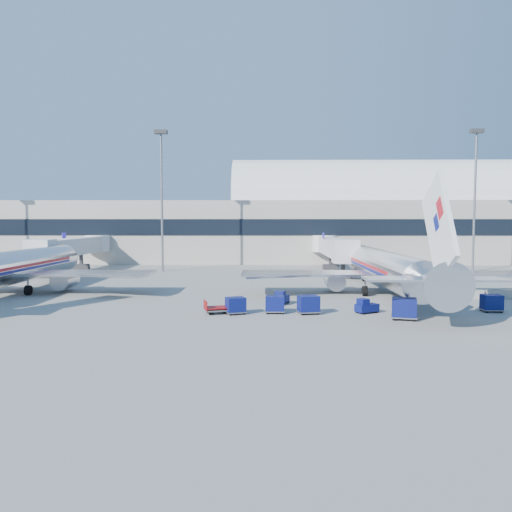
{
  "coord_description": "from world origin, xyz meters",
  "views": [
    {
      "loc": [
        -3.55,
        -50.28,
        8.11
      ],
      "look_at": [
        -4.46,
        6.0,
        4.17
      ],
      "focal_mm": 35.0,
      "sensor_mm": 36.0,
      "label": 1
    }
  ],
  "objects_px": {
    "cart_solo_near": "(404,308)",
    "tug_lead": "(366,306)",
    "tug_right": "(444,301)",
    "cart_solo_far": "(492,303)",
    "cart_train_b": "(275,304)",
    "cart_train_a": "(308,304)",
    "barrier_mid": "(501,294)",
    "cart_train_c": "(236,305)",
    "mast_west": "(162,179)",
    "jetbridge_near": "(333,247)",
    "mast_east": "(475,179)",
    "jetbridge_mid": "(76,247)",
    "tug_left": "(281,298)",
    "airliner_mid": "(9,268)",
    "cart_open_red": "(218,309)",
    "airliner_main": "(387,268)",
    "barrier_near": "(469,294)"
  },
  "relations": [
    {
      "from": "mast_west",
      "to": "tug_lead",
      "type": "xyz_separation_m",
      "value": [
        25.47,
        -36.6,
        -14.19
      ]
    },
    {
      "from": "jetbridge_mid",
      "to": "cart_solo_far",
      "type": "bearing_deg",
      "value": -35.47
    },
    {
      "from": "cart_train_a",
      "to": "cart_solo_far",
      "type": "xyz_separation_m",
      "value": [
        16.51,
        1.33,
        -0.04
      ]
    },
    {
      "from": "jetbridge_near",
      "to": "mast_west",
      "type": "bearing_deg",
      "value": -178.32
    },
    {
      "from": "airliner_main",
      "to": "cart_solo_near",
      "type": "height_order",
      "value": "airliner_main"
    },
    {
      "from": "tug_right",
      "to": "cart_solo_near",
      "type": "distance_m",
      "value": 8.0
    },
    {
      "from": "cart_train_c",
      "to": "cart_solo_far",
      "type": "bearing_deg",
      "value": -17.72
    },
    {
      "from": "airliner_mid",
      "to": "tug_right",
      "type": "distance_m",
      "value": 46.15
    },
    {
      "from": "cart_train_b",
      "to": "cart_train_a",
      "type": "bearing_deg",
      "value": -5.52
    },
    {
      "from": "mast_east",
      "to": "tug_left",
      "type": "relative_size",
      "value": 10.01
    },
    {
      "from": "jetbridge_mid",
      "to": "barrier_near",
      "type": "bearing_deg",
      "value": -28.8
    },
    {
      "from": "airliner_mid",
      "to": "barrier_mid",
      "type": "height_order",
      "value": "airliner_mid"
    },
    {
      "from": "airliner_mid",
      "to": "barrier_mid",
      "type": "relative_size",
      "value": 12.42
    },
    {
      "from": "mast_east",
      "to": "jetbridge_near",
      "type": "bearing_deg",
      "value": 177.93
    },
    {
      "from": "jetbridge_mid",
      "to": "mast_east",
      "type": "distance_m",
      "value": 65.32
    },
    {
      "from": "jetbridge_mid",
      "to": "tug_left",
      "type": "relative_size",
      "value": 12.18
    },
    {
      "from": "tug_right",
      "to": "cart_solo_far",
      "type": "height_order",
      "value": "cart_solo_far"
    },
    {
      "from": "airliner_mid",
      "to": "cart_open_red",
      "type": "distance_m",
      "value": 27.09
    },
    {
      "from": "cart_solo_near",
      "to": "cart_open_red",
      "type": "relative_size",
      "value": 0.91
    },
    {
      "from": "tug_right",
      "to": "cart_solo_far",
      "type": "distance_m",
      "value": 4.1
    },
    {
      "from": "cart_train_c",
      "to": "mast_east",
      "type": "bearing_deg",
      "value": 24.44
    },
    {
      "from": "tug_left",
      "to": "cart_train_a",
      "type": "bearing_deg",
      "value": -135.25
    },
    {
      "from": "barrier_mid",
      "to": "cart_solo_near",
      "type": "height_order",
      "value": "cart_solo_near"
    },
    {
      "from": "airliner_mid",
      "to": "mast_west",
      "type": "distance_m",
      "value": 30.57
    },
    {
      "from": "cart_train_b",
      "to": "cart_solo_near",
      "type": "xyz_separation_m",
      "value": [
        10.59,
        -2.74,
        0.14
      ]
    },
    {
      "from": "tug_right",
      "to": "cart_train_b",
      "type": "relative_size",
      "value": 1.31
    },
    {
      "from": "cart_open_red",
      "to": "barrier_near",
      "type": "bearing_deg",
      "value": 2.69
    },
    {
      "from": "jetbridge_near",
      "to": "barrier_near",
      "type": "distance_m",
      "value": 30.82
    },
    {
      "from": "tug_right",
      "to": "cart_solo_far",
      "type": "xyz_separation_m",
      "value": [
        3.48,
        -2.16,
        0.2
      ]
    },
    {
      "from": "tug_lead",
      "to": "cart_open_red",
      "type": "relative_size",
      "value": 0.88
    },
    {
      "from": "jetbridge_near",
      "to": "mast_west",
      "type": "relative_size",
      "value": 1.22
    },
    {
      "from": "airliner_main",
      "to": "cart_solo_near",
      "type": "distance_m",
      "value": 14.26
    },
    {
      "from": "jetbridge_mid",
      "to": "cart_train_a",
      "type": "distance_m",
      "value": 51.48
    },
    {
      "from": "airliner_main",
      "to": "barrier_near",
      "type": "distance_m",
      "value": 8.74
    },
    {
      "from": "tug_left",
      "to": "cart_train_b",
      "type": "height_order",
      "value": "cart_train_b"
    },
    {
      "from": "barrier_near",
      "to": "cart_train_b",
      "type": "bearing_deg",
      "value": -157.01
    },
    {
      "from": "tug_right",
      "to": "cart_train_a",
      "type": "bearing_deg",
      "value": -125.95
    },
    {
      "from": "jetbridge_near",
      "to": "cart_solo_near",
      "type": "relative_size",
      "value": 11.74
    },
    {
      "from": "mast_west",
      "to": "mast_east",
      "type": "height_order",
      "value": "same"
    },
    {
      "from": "cart_solo_near",
      "to": "tug_lead",
      "type": "bearing_deg",
      "value": 144.91
    },
    {
      "from": "jetbridge_mid",
      "to": "mast_west",
      "type": "xyz_separation_m",
      "value": [
        14.4,
        -0.81,
        10.86
      ]
    },
    {
      "from": "barrier_mid",
      "to": "cart_train_c",
      "type": "xyz_separation_m",
      "value": [
        -27.32,
        -9.23,
        0.34
      ]
    },
    {
      "from": "airliner_mid",
      "to": "barrier_near",
      "type": "relative_size",
      "value": 12.42
    },
    {
      "from": "mast_east",
      "to": "tug_left",
      "type": "height_order",
      "value": "mast_east"
    },
    {
      "from": "jetbridge_near",
      "to": "tug_lead",
      "type": "distance_m",
      "value": 37.62
    },
    {
      "from": "cart_train_b",
      "to": "cart_open_red",
      "type": "relative_size",
      "value": 0.68
    },
    {
      "from": "airliner_main",
      "to": "jetbridge_near",
      "type": "relative_size",
      "value": 1.35
    },
    {
      "from": "jetbridge_mid",
      "to": "cart_solo_far",
      "type": "height_order",
      "value": "jetbridge_mid"
    },
    {
      "from": "barrier_mid",
      "to": "cart_train_c",
      "type": "height_order",
      "value": "cart_train_c"
    },
    {
      "from": "cart_open_red",
      "to": "airliner_main",
      "type": "bearing_deg",
      "value": 16.49
    }
  ]
}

